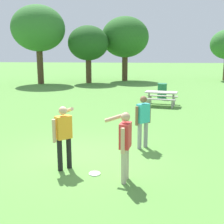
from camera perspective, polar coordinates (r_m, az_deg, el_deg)
name	(u,v)px	position (r m, az deg, el deg)	size (l,w,h in m)	color
ground_plane	(82,157)	(8.45, -5.97, -8.72)	(120.00, 120.00, 0.00)	#568E3D
person_thrower	(63,133)	(7.38, -9.53, -4.08)	(0.47, 0.84, 1.64)	black
person_catcher	(143,119)	(8.90, 6.12, -1.29)	(0.48, 0.44, 1.64)	gray
person_bystander	(125,142)	(6.62, 2.51, -5.82)	(0.66, 0.70, 1.64)	#B7AD93
frisbee	(95,174)	(7.31, -3.44, -12.00)	(0.29, 0.29, 0.03)	white
picnic_table_near	(161,95)	(15.98, 9.64, 3.24)	(1.97, 1.75, 0.77)	#B2ADA3
trash_can_beside_table	(162,91)	(18.24, 9.83, 4.08)	(0.59, 0.59, 0.96)	#237047
tree_tall_left	(38,29)	(26.87, -14.31, 15.59)	(4.63, 4.63, 6.76)	#4C3823
tree_broad_center	(88,43)	(26.66, -4.70, 13.29)	(3.61, 3.61, 5.10)	#4C3823
tree_far_right	(125,37)	(28.55, 2.59, 14.46)	(4.50, 4.50, 6.07)	#4C3823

